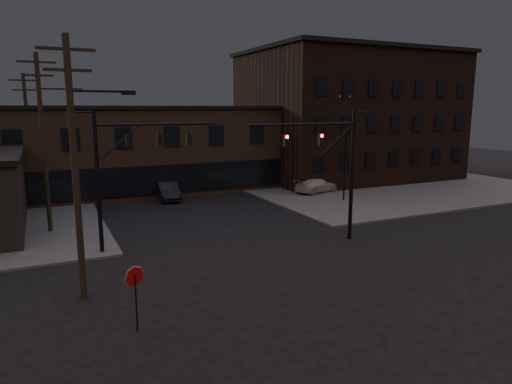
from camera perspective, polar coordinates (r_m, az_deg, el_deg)
ground at (r=22.52m, az=5.11°, el=-10.71°), size 140.00×140.00×0.00m
sidewalk_ne at (r=52.36m, az=13.67°, el=1.36°), size 30.00×30.00×0.15m
building_row at (r=47.45m, az=-12.31°, el=5.27°), size 40.00×12.00×8.00m
building_right at (r=54.90m, az=11.33°, el=9.12°), size 22.00×16.00×14.00m
traffic_signal_near at (r=27.89m, az=10.08°, el=3.75°), size 7.12×0.24×8.00m
traffic_signal_far at (r=26.53m, az=-16.53°, el=3.31°), size 7.12×0.24×8.00m
stop_sign at (r=17.46m, az=-14.88°, el=-10.99°), size 0.72×0.33×2.48m
utility_pole_near at (r=20.20m, az=-21.55°, el=3.33°), size 3.70×0.28×11.00m
utility_pole_mid at (r=32.10m, az=-24.97°, el=5.94°), size 3.70×0.28×11.50m
utility_pole_far at (r=44.10m, az=-26.56°, el=6.36°), size 2.20×0.28×11.00m
lot_light_a at (r=39.97m, az=11.16°, el=6.55°), size 1.50×0.28×9.14m
lot_light_b at (r=47.59m, az=13.41°, el=7.07°), size 1.50×0.28×9.14m
parked_car_lot_a at (r=46.83m, az=9.24°, el=1.56°), size 4.96×2.55×1.61m
parked_car_lot_b at (r=43.94m, az=7.56°, el=0.85°), size 5.03×3.09×1.36m
car_crossing at (r=41.62m, az=-10.97°, el=0.16°), size 2.16×4.97×1.59m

